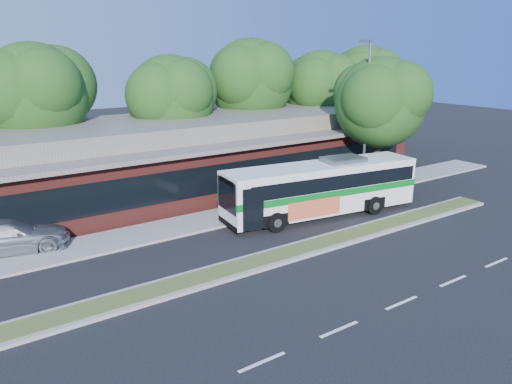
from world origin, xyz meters
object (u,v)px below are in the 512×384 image
lamp_post (366,112)px  transit_bus (322,185)px  sedan (5,236)px  sidewalk_tree (383,100)px

lamp_post → transit_bus: bearing=-157.7°
lamp_post → sedan: 20.56m
lamp_post → transit_bus: lamp_post is taller
transit_bus → sedan: bearing=172.7°
lamp_post → sidewalk_tree: 1.97m
sidewalk_tree → transit_bus: bearing=-160.6°
lamp_post → transit_bus: size_ratio=0.82×
transit_bus → sedan: (-14.66, 4.01, -0.93)m
sidewalk_tree → sedan: bearing=176.2°
sedan → sidewalk_tree: 22.46m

